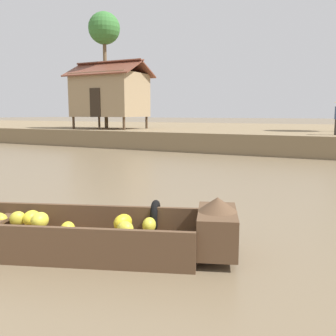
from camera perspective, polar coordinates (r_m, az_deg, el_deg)
ground_plane at (r=11.58m, az=0.02°, el=-1.90°), size 300.00×300.00×0.00m
riverbank_strip at (r=28.48m, az=16.46°, el=4.91°), size 160.00×20.00×1.04m
banana_boat at (r=6.03m, az=-17.44°, el=-9.09°), size 5.60×2.93×0.89m
stilt_house_left at (r=25.59m, az=-8.87°, el=11.05°), size 5.09×3.66×4.43m
palm_tree_mid at (r=26.32m, az=-9.72°, el=20.03°), size 2.07×2.07×7.57m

